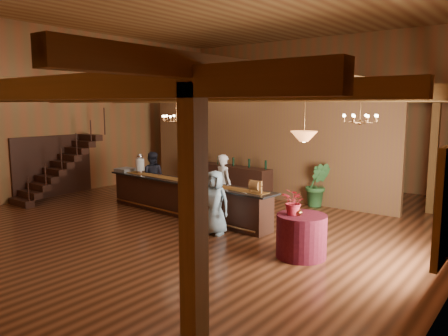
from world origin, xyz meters
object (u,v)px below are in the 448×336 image
Objects in this scene: round_table at (301,236)px; chandelier_right at (360,118)px; beverage_dispenser at (140,164)px; bartender at (224,185)px; staff_second at (152,177)px; floor_plant at (318,185)px; tasting_bar at (185,198)px; chandelier_left at (176,118)px; backbar_shelf at (226,180)px; guest at (215,203)px; pendant_lamp at (304,136)px; raffle_drum at (255,186)px.

chandelier_right is at bearing 83.87° from round_table.
beverage_dispenser is 2.83m from bartender.
staff_second is 1.19× the size of floor_plant.
chandelier_left reaches higher than tasting_bar.
bartender reaches higher than backbar_shelf.
bartender is 1.11× the size of guest.
round_table is 0.59× the size of bartender.
beverage_dispenser is 0.60× the size of round_table.
chandelier_left and pendant_lamp have the same top height.
guest is (2.60, -1.49, -1.87)m from chandelier_left.
tasting_bar is at bearing 165.69° from pendant_lamp.
pendant_lamp reaches higher than round_table.
round_table is 2.35m from guest.
round_table is 1.24× the size of chandelier_right.
floor_plant is (4.38, 2.99, -0.59)m from beverage_dispenser.
bartender reaches higher than round_table.
pendant_lamp is (-0.24, -2.28, -0.30)m from chandelier_right.
guest is (-2.33, 0.18, -1.65)m from pendant_lamp.
tasting_bar is 1.12m from bartender.
chandelier_right is 0.53× the size of guest.
staff_second reaches higher than backbar_shelf.
guest is at bearing -137.91° from raffle_drum.
staff_second is (-4.39, 0.88, -0.35)m from raffle_drum.
beverage_dispenser is 0.40× the size of guest.
floor_plant is at bearing 111.34° from round_table.
bartender is at bearing -123.85° from floor_plant.
beverage_dispenser is at bearing -170.48° from chandelier_right.
chandelier_right is 0.48× the size of bartender.
beverage_dispenser is 6.52m from chandelier_right.
pendant_lamp is at bearing -68.66° from floor_plant.
staff_second is at bearing 147.65° from guest.
chandelier_right reaches higher than backbar_shelf.
staff_second is at bearing 168.69° from raffle_drum.
backbar_shelf is at bearing 135.75° from raffle_drum.
round_table is at bearing -26.60° from raffle_drum.
chandelier_right is (0.24, 2.28, 2.27)m from round_table.
raffle_drum is 0.20× the size of bartender.
round_table is 1.97m from pendant_lamp.
round_table is (4.05, -1.03, -0.06)m from tasting_bar.
chandelier_left is at bearing 161.31° from round_table.
floor_plant is (4.36, 2.52, -0.13)m from staff_second.
round_table is 0.63× the size of staff_second.
raffle_drum is 4.49m from staff_second.
pendant_lamp reaches higher than backbar_shelf.
staff_second is at bearing 165.60° from tasting_bar.
raffle_drum is 2.84m from chandelier_right.
pendant_lamp is (4.05, -1.03, 1.91)m from tasting_bar.
beverage_dispenser is at bearing 57.12° from staff_second.
raffle_drum is 4.62m from backbar_shelf.
raffle_drum is 0.26× the size of floor_plant.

